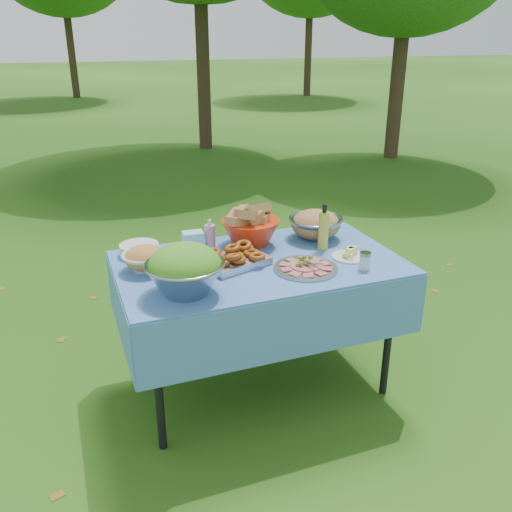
{
  "coord_description": "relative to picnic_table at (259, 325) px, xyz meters",
  "views": [
    {
      "loc": [
        -0.93,
        -2.42,
        1.86
      ],
      "look_at": [
        -0.02,
        0.0,
        0.79
      ],
      "focal_mm": 38.0,
      "sensor_mm": 36.0,
      "label": 1
    }
  ],
  "objects": [
    {
      "name": "ground",
      "position": [
        0.0,
        0.0,
        -0.38
      ],
      "size": [
        80.0,
        80.0,
        0.0
      ],
      "primitive_type": "plane",
      "color": "#133C0B",
      "rests_on": "ground"
    },
    {
      "name": "picnic_table",
      "position": [
        0.0,
        0.0,
        0.0
      ],
      "size": [
        1.46,
        0.86,
        0.76
      ],
      "primitive_type": "cube",
      "color": "#84CCFF",
      "rests_on": "ground"
    },
    {
      "name": "salad_bowl",
      "position": [
        -0.45,
        -0.23,
        0.5
      ],
      "size": [
        0.43,
        0.43,
        0.24
      ],
      "primitive_type": null,
      "rotation": [
        0.0,
        0.0,
        -0.23
      ],
      "color": "#989CA0",
      "rests_on": "picnic_table"
    },
    {
      "name": "pasta_bowl_white",
      "position": [
        -0.57,
        0.1,
        0.44
      ],
      "size": [
        0.29,
        0.29,
        0.13
      ],
      "primitive_type": null,
      "rotation": [
        0.0,
        0.0,
        -0.37
      ],
      "color": "silver",
      "rests_on": "picnic_table"
    },
    {
      "name": "plate_stack",
      "position": [
        -0.57,
        0.32,
        0.41
      ],
      "size": [
        0.24,
        0.24,
        0.06
      ],
      "primitive_type": "cylinder",
      "rotation": [
        0.0,
        0.0,
        -0.15
      ],
      "color": "silver",
      "rests_on": "picnic_table"
    },
    {
      "name": "wipes_box",
      "position": [
        -0.28,
        0.29,
        0.43
      ],
      "size": [
        0.12,
        0.09,
        0.1
      ],
      "primitive_type": "cube",
      "rotation": [
        0.0,
        0.0,
        -0.06
      ],
      "color": "#94EBF1",
      "rests_on": "picnic_table"
    },
    {
      "name": "sanitizer_bottle",
      "position": [
        -0.19,
        0.27,
        0.46
      ],
      "size": [
        0.08,
        0.08,
        0.17
      ],
      "primitive_type": "cylinder",
      "rotation": [
        0.0,
        0.0,
        -0.37
      ],
      "color": "pink",
      "rests_on": "picnic_table"
    },
    {
      "name": "bread_bowl",
      "position": [
        0.05,
        0.26,
        0.49
      ],
      "size": [
        0.33,
        0.33,
        0.22
      ],
      "primitive_type": null,
      "rotation": [
        0.0,
        0.0,
        0.02
      ],
      "color": "red",
      "rests_on": "picnic_table"
    },
    {
      "name": "pasta_bowl_steel",
      "position": [
        0.43,
        0.22,
        0.46
      ],
      "size": [
        0.34,
        0.34,
        0.16
      ],
      "primitive_type": null,
      "rotation": [
        0.0,
        0.0,
        -0.13
      ],
      "color": "#989CA0",
      "rests_on": "picnic_table"
    },
    {
      "name": "fried_tray",
      "position": [
        -0.13,
        0.0,
        0.42
      ],
      "size": [
        0.37,
        0.31,
        0.08
      ],
      "primitive_type": "cube",
      "rotation": [
        0.0,
        0.0,
        0.31
      ],
      "color": "silver",
      "rests_on": "picnic_table"
    },
    {
      "name": "charcuterie_platter",
      "position": [
        0.18,
        -0.18,
        0.42
      ],
      "size": [
        0.4,
        0.4,
        0.07
      ],
      "primitive_type": "cylinder",
      "rotation": [
        0.0,
        0.0,
        0.27
      ],
      "color": "#A7AAAF",
      "rests_on": "picnic_table"
    },
    {
      "name": "oil_bottle",
      "position": [
        0.39,
        0.05,
        0.51
      ],
      "size": [
        0.07,
        0.07,
        0.25
      ],
      "primitive_type": "cylinder",
      "rotation": [
        0.0,
        0.0,
        -0.43
      ],
      "color": "gold",
      "rests_on": "picnic_table"
    },
    {
      "name": "cheese_plate",
      "position": [
        0.47,
        -0.12,
        0.41
      ],
      "size": [
        0.21,
        0.21,
        0.05
      ],
      "primitive_type": "cylinder",
      "rotation": [
        0.0,
        0.0,
        -0.14
      ],
      "color": "silver",
      "rests_on": "picnic_table"
    },
    {
      "name": "shaker",
      "position": [
        0.46,
        -0.28,
        0.43
      ],
      "size": [
        0.07,
        0.07,
        0.09
      ],
      "primitive_type": "cylinder",
      "rotation": [
        0.0,
        0.0,
        0.31
      ],
      "color": "silver",
      "rests_on": "picnic_table"
    }
  ]
}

